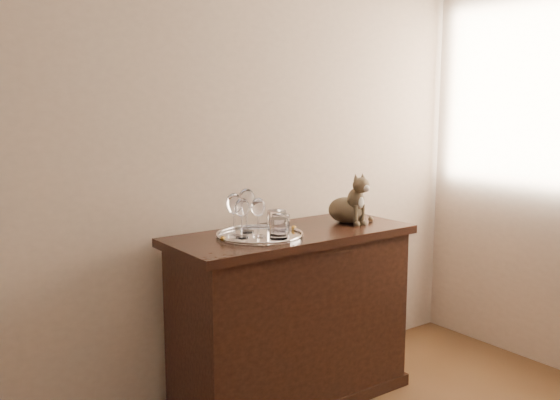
% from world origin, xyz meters
% --- Properties ---
extents(wall_back, '(4.00, 0.10, 2.70)m').
position_xyz_m(wall_back, '(0.00, 2.25, 1.35)').
color(wall_back, tan).
rests_on(wall_back, ground).
extents(sideboard, '(1.20, 0.50, 0.85)m').
position_xyz_m(sideboard, '(0.60, 1.94, 0.42)').
color(sideboard, black).
rests_on(sideboard, ground).
extents(tray, '(0.40, 0.40, 0.01)m').
position_xyz_m(tray, '(0.41, 1.93, 0.85)').
color(tray, silver).
rests_on(tray, sideboard).
extents(wine_glass_a, '(0.07, 0.07, 0.20)m').
position_xyz_m(wine_glass_a, '(0.30, 1.98, 0.96)').
color(wine_glass_a, silver).
rests_on(wine_glass_a, tray).
extents(wine_glass_b, '(0.08, 0.08, 0.20)m').
position_xyz_m(wine_glass_b, '(0.41, 2.03, 0.96)').
color(wine_glass_b, silver).
rests_on(wine_glass_b, tray).
extents(wine_glass_c, '(0.07, 0.07, 0.18)m').
position_xyz_m(wine_glass_c, '(0.32, 1.94, 0.95)').
color(wine_glass_c, silver).
rests_on(wine_glass_c, tray).
extents(wine_glass_d, '(0.07, 0.07, 0.18)m').
position_xyz_m(wine_glass_d, '(0.39, 1.91, 0.95)').
color(wine_glass_d, silver).
rests_on(wine_glass_d, tray).
extents(tumbler_a, '(0.08, 0.08, 0.09)m').
position_xyz_m(tumbler_a, '(0.51, 1.90, 0.90)').
color(tumbler_a, white).
rests_on(tumbler_a, tray).
extents(tumbler_b, '(0.08, 0.08, 0.09)m').
position_xyz_m(tumbler_b, '(0.44, 1.82, 0.90)').
color(tumbler_b, white).
rests_on(tumbler_b, tray).
extents(tumbler_c, '(0.09, 0.09, 0.10)m').
position_xyz_m(tumbler_c, '(0.53, 1.96, 0.91)').
color(tumbler_c, white).
rests_on(tumbler_c, tray).
extents(cat, '(0.27, 0.25, 0.26)m').
position_xyz_m(cat, '(0.96, 1.95, 0.98)').
color(cat, '#4A3D2C').
rests_on(cat, sideboard).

